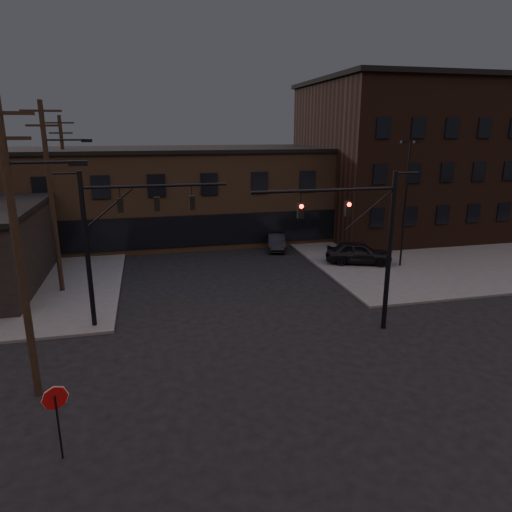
% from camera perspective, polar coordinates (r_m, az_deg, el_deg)
% --- Properties ---
extents(ground, '(140.00, 140.00, 0.00)m').
position_cam_1_polar(ground, '(18.68, 4.13, -16.45)').
color(ground, black).
rests_on(ground, ground).
extents(sidewalk_ne, '(30.00, 30.00, 0.15)m').
position_cam_1_polar(sidewalk_ne, '(46.84, 22.09, 2.30)').
color(sidewalk_ne, '#474744').
rests_on(sidewalk_ne, ground).
extents(building_row, '(40.00, 12.00, 8.00)m').
position_cam_1_polar(building_row, '(43.74, -6.87, 7.71)').
color(building_row, brown).
rests_on(building_row, ground).
extents(building_right, '(22.00, 16.00, 14.00)m').
position_cam_1_polar(building_right, '(49.18, 20.23, 11.25)').
color(building_right, black).
rests_on(building_right, ground).
extents(traffic_signal_near, '(7.12, 0.24, 8.00)m').
position_cam_1_polar(traffic_signal_near, '(22.65, 13.97, 2.45)').
color(traffic_signal_near, black).
rests_on(traffic_signal_near, ground).
extents(traffic_signal_far, '(7.12, 0.24, 8.00)m').
position_cam_1_polar(traffic_signal_far, '(23.65, -17.48, 2.94)').
color(traffic_signal_far, black).
rests_on(traffic_signal_far, ground).
extents(stop_sign, '(0.72, 0.33, 2.48)m').
position_cam_1_polar(stop_sign, '(15.66, -23.72, -16.79)').
color(stop_sign, black).
rests_on(stop_sign, ground).
extents(utility_pole_near, '(3.70, 0.28, 11.00)m').
position_cam_1_polar(utility_pole_near, '(18.11, -27.46, 0.96)').
color(utility_pole_near, black).
rests_on(utility_pole_near, ground).
extents(utility_pole_mid, '(3.70, 0.28, 11.50)m').
position_cam_1_polar(utility_pole_mid, '(29.83, -24.13, 6.96)').
color(utility_pole_mid, black).
rests_on(utility_pole_mid, ground).
extents(utility_pole_far, '(2.20, 0.28, 11.00)m').
position_cam_1_polar(utility_pole_far, '(41.80, -22.65, 8.74)').
color(utility_pole_far, black).
rests_on(utility_pole_far, ground).
extents(lot_light_a, '(1.50, 0.28, 9.14)m').
position_cam_1_polar(lot_light_a, '(34.42, 18.27, 7.47)').
color(lot_light_a, black).
rests_on(lot_light_a, ground).
extents(lot_light_b, '(1.50, 0.28, 9.14)m').
position_cam_1_polar(lot_light_b, '(41.85, 21.81, 8.45)').
color(lot_light_b, black).
rests_on(lot_light_b, ground).
extents(parked_car_lot_a, '(5.24, 3.51, 1.66)m').
position_cam_1_polar(parked_car_lot_a, '(35.02, 12.72, 0.42)').
color(parked_car_lot_a, black).
rests_on(parked_car_lot_a, sidewalk_ne).
extents(parked_car_lot_b, '(4.35, 3.21, 1.17)m').
position_cam_1_polar(parked_car_lot_b, '(43.63, 16.85, 2.77)').
color(parked_car_lot_b, '#A8A8AA').
rests_on(parked_car_lot_b, sidewalk_ne).
extents(car_crossing, '(2.32, 4.26, 1.33)m').
position_cam_1_polar(car_crossing, '(38.82, 2.58, 1.79)').
color(car_crossing, black).
rests_on(car_crossing, ground).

